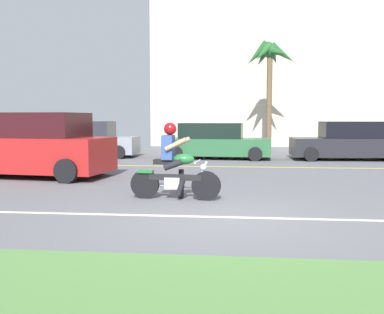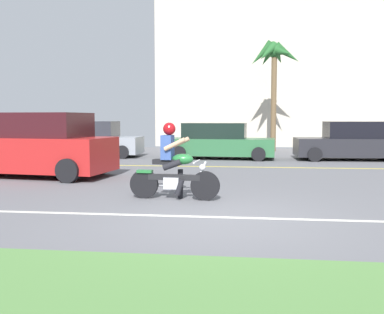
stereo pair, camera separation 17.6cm
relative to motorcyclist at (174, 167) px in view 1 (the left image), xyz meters
name	(u,v)px [view 1 (the left image)]	position (x,y,z in m)	size (l,w,h in m)	color
ground	(223,191)	(0.97, 1.30, -0.69)	(56.00, 30.00, 0.04)	slate
lane_line_near	(218,217)	(0.97, -1.58, -0.67)	(50.40, 0.12, 0.01)	silver
lane_line_far	(228,167)	(0.97, 6.33, -0.67)	(50.40, 0.12, 0.01)	yellow
motorcyclist	(174,167)	(0.00, 0.00, 0.00)	(1.91, 0.62, 1.59)	black
suv_nearby	(30,146)	(-4.63, 3.14, 0.22)	(4.81, 2.59, 1.84)	#AD1E1E
parked_car_0	(90,140)	(-5.13, 9.73, 0.05)	(4.00, 1.84, 1.56)	#8C939E
parked_car_1	(216,142)	(0.38, 9.49, 0.03)	(4.53, 2.20, 1.49)	#2D663D
parked_car_2	(349,142)	(5.81, 9.52, 0.05)	(4.47, 2.05, 1.55)	#232328
palm_tree_0	(270,60)	(2.86, 13.93, 3.94)	(2.68, 2.65, 5.59)	brown
motorcyclist_distant	(27,149)	(-6.33, 6.37, -0.10)	(1.62, 0.53, 1.35)	black
building_far	(281,74)	(3.93, 19.30, 3.73)	(15.74, 4.00, 8.82)	beige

